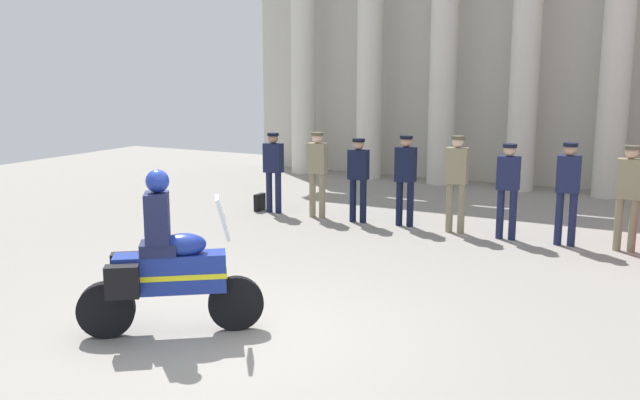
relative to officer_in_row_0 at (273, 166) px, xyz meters
The scene contains 12 objects.
ground_plane 6.92m from the officer_in_row_0, 63.53° to the right, with size 28.64×28.64×0.00m, color gray.
colonnade_backdrop 7.51m from the officer_in_row_0, 55.36° to the left, with size 15.85×1.54×7.25m.
officer_in_row_0 is the anchor object (origin of this frame).
officer_in_row_1 1.02m from the officer_in_row_0, ahead, with size 0.39×0.25×1.72m.
officer_in_row_2 1.94m from the officer_in_row_0, ahead, with size 0.39×0.25×1.65m.
officer_in_row_3 2.87m from the officer_in_row_0, ahead, with size 0.39×0.25×1.73m.
officer_in_row_4 3.88m from the officer_in_row_0, ahead, with size 0.39×0.25×1.78m.
officer_in_row_5 4.83m from the officer_in_row_0, ahead, with size 0.39×0.25×1.69m.
officer_in_row_6 5.82m from the officer_in_row_0, ahead, with size 0.39×0.25×1.76m.
officer_in_row_7 6.75m from the officer_in_row_0, ahead, with size 0.39×0.25×1.75m.
motorcycle_with_rider 6.80m from the officer_in_row_0, 69.01° to the right, with size 1.75×1.35×1.90m.
briefcase_on_ground 0.89m from the officer_in_row_0, behind, with size 0.10×0.32×0.36m, color black.
Camera 1 is at (4.45, -6.09, 3.01)m, focal length 39.23 mm.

